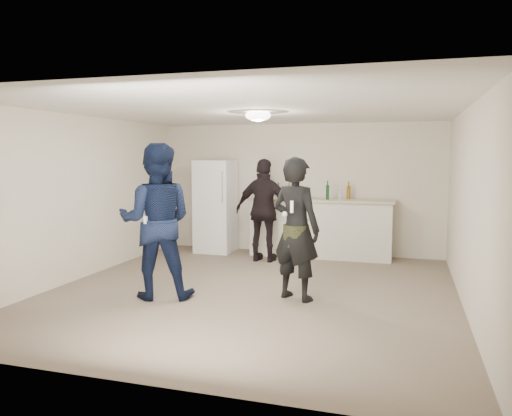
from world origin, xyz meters
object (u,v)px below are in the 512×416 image
(counter, at_px, (320,229))
(man, at_px, (156,221))
(spectator, at_px, (265,210))
(woman, at_px, (296,229))
(fridge, at_px, (216,206))
(shaker, at_px, (285,194))

(counter, distance_m, man, 3.72)
(man, bearing_deg, spectator, -124.61)
(spectator, bearing_deg, woman, 118.51)
(counter, xyz_separation_m, spectator, (-0.89, -0.68, 0.39))
(fridge, bearing_deg, spectator, -27.59)
(counter, height_order, fridge, fridge)
(fridge, relative_size, shaker, 10.59)
(counter, relative_size, fridge, 1.44)
(counter, xyz_separation_m, shaker, (-0.66, -0.06, 0.65))
(shaker, distance_m, man, 3.40)
(fridge, bearing_deg, man, -82.34)
(shaker, relative_size, woman, 0.09)
(man, height_order, woman, man)
(shaker, xyz_separation_m, woman, (0.82, -2.81, -0.24))
(man, bearing_deg, woman, 175.16)
(counter, distance_m, shaker, 0.93)
(fridge, xyz_separation_m, woman, (2.22, -2.79, 0.04))
(man, distance_m, woman, 1.84)
(fridge, height_order, spectator, spectator)
(counter, relative_size, woman, 1.39)
(man, distance_m, spectator, 2.73)
(counter, bearing_deg, man, -116.19)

